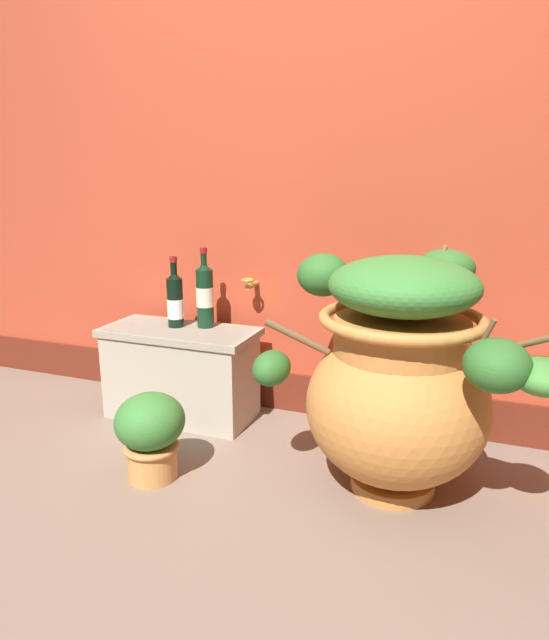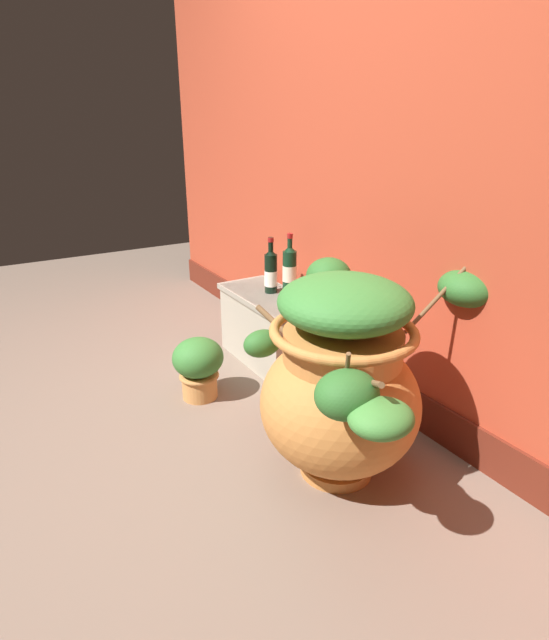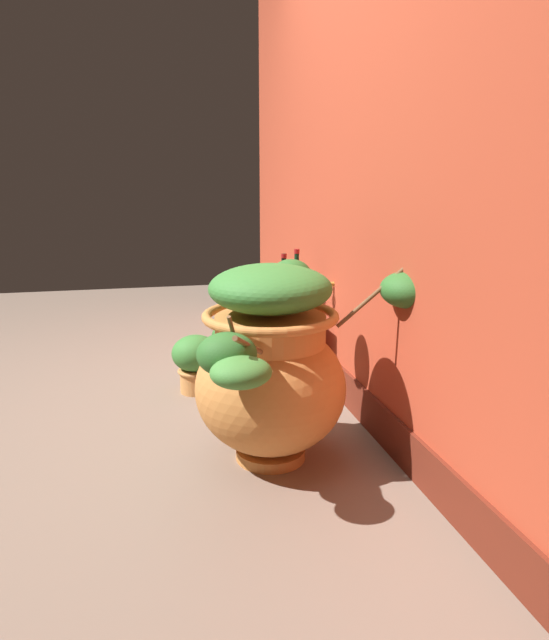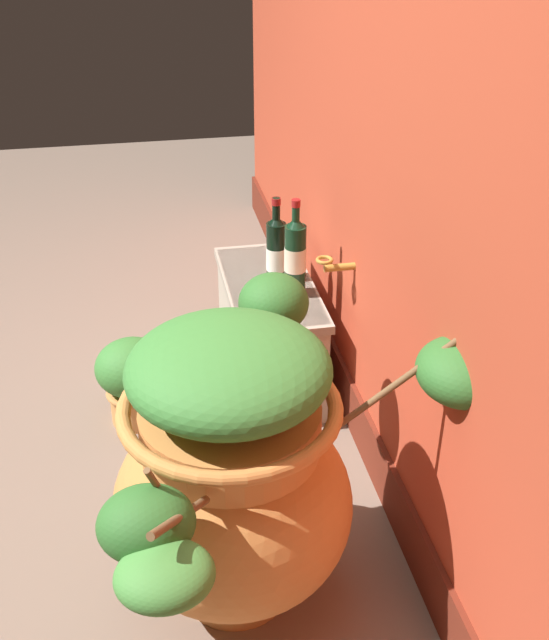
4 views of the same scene
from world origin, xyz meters
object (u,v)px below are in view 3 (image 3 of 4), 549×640
at_px(wine_bottle_left, 296,285).
at_px(potted_shrub, 196,360).
at_px(wine_bottle_middle, 284,286).
at_px(terracotta_urn, 273,362).

xyz_separation_m(wine_bottle_left, potted_shrub, (0.08, -0.57, -0.37)).
distance_m(wine_bottle_middle, potted_shrub, 0.66).
bearing_deg(terracotta_urn, wine_bottle_left, 159.30).
relative_size(wine_bottle_left, potted_shrub, 1.10).
xyz_separation_m(terracotta_urn, potted_shrub, (-0.81, -0.24, -0.23)).
bearing_deg(wine_bottle_left, wine_bottle_middle, -161.10).
distance_m(terracotta_urn, wine_bottle_middle, 1.05).
xyz_separation_m(wine_bottle_left, wine_bottle_middle, (-0.12, -0.04, -0.03)).
bearing_deg(potted_shrub, wine_bottle_left, 97.57).
bearing_deg(terracotta_urn, wine_bottle_middle, 163.82).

